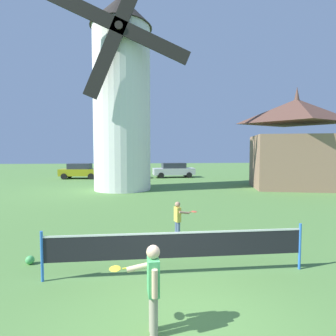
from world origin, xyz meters
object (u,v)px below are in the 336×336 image
object	(u,v)px
tennis_net	(177,245)
parked_car_silver	(174,170)
parked_car_mustard	(80,171)
parked_car_blue	(125,171)
windmill	(122,92)
player_near	(152,284)
chapel	(296,145)
stray_ball	(30,260)
player_far	(178,217)

from	to	relation	value
tennis_net	parked_car_silver	size ratio (longest dim) A/B	1.32
parked_car_mustard	parked_car_blue	size ratio (longest dim) A/B	1.05
windmill	parked_car_mustard	size ratio (longest dim) A/B	3.76
player_near	parked_car_mustard	distance (m)	25.57
parked_car_mustard	chapel	world-z (taller)	chapel
windmill	parked_car_silver	world-z (taller)	windmill
player_near	parked_car_blue	bearing A→B (deg)	93.85
stray_ball	player_far	bearing A→B (deg)	22.69
tennis_net	player_far	size ratio (longest dim) A/B	4.99
windmill	parked_car_silver	xyz separation A→B (m)	(4.90, 8.85, -6.28)
windmill	parked_car_blue	bearing A→B (deg)	91.81
tennis_net	player_near	xyz separation A→B (m)	(-0.66, -1.94, 0.10)
windmill	chapel	distance (m)	13.50
player_near	chapel	xyz separation A→B (m)	(11.54, 15.47, 2.49)
parked_car_blue	chapel	distance (m)	16.24
tennis_net	player_far	bearing A→B (deg)	81.34
tennis_net	chapel	distance (m)	17.55
player_far	stray_ball	distance (m)	4.33
player_far	parked_car_silver	bearing A→B (deg)	83.18
windmill	player_near	xyz separation A→B (m)	(1.39, -16.19, -6.30)
tennis_net	stray_ball	size ratio (longest dim) A/B	28.05
parked_car_blue	parked_car_mustard	bearing A→B (deg)	177.63
windmill	player_far	world-z (taller)	windmill
tennis_net	chapel	bearing A→B (deg)	51.20
windmill	parked_car_mustard	world-z (taller)	windmill
player_near	stray_ball	size ratio (longest dim) A/B	6.56
windmill	stray_ball	size ratio (longest dim) A/B	71.96
parked_car_blue	tennis_net	bearing A→B (deg)	-84.15
parked_car_silver	stray_ball	bearing A→B (deg)	-106.16
stray_ball	parked_car_blue	size ratio (longest dim) A/B	0.05
player_near	tennis_net	bearing A→B (deg)	71.11
parked_car_silver	tennis_net	bearing A→B (deg)	-97.03
parked_car_mustard	chapel	bearing A→B (deg)	-27.65
parked_car_mustard	parked_car_silver	xyz separation A→B (m)	(9.76, 0.24, 0.00)
stray_ball	chapel	world-z (taller)	chapel
tennis_net	stray_ball	world-z (taller)	tennis_net
player_near	stray_ball	bearing A→B (deg)	134.80
player_far	parked_car_mustard	size ratio (longest dim) A/B	0.29
chapel	parked_car_blue	bearing A→B (deg)	145.31
parked_car_mustard	parked_car_silver	world-z (taller)	same
stray_ball	parked_car_blue	world-z (taller)	parked_car_blue
windmill	parked_car_blue	world-z (taller)	windmill
player_near	player_far	world-z (taller)	player_near
player_far	chapel	distance (m)	15.34
windmill	tennis_net	xyz separation A→B (m)	(2.05, -14.25, -6.40)
player_far	parked_car_silver	size ratio (longest dim) A/B	0.26
player_near	player_far	distance (m)	4.70
player_near	chapel	world-z (taller)	chapel
parked_car_blue	player_far	bearing A→B (deg)	-82.26
parked_car_blue	chapel	world-z (taller)	chapel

